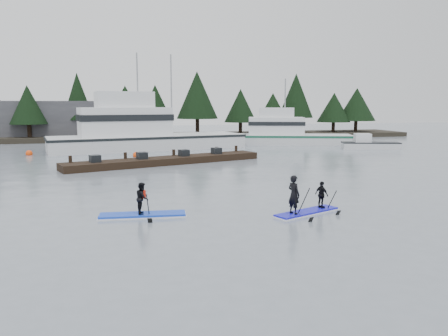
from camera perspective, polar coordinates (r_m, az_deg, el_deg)
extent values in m
plane|color=slate|center=(18.38, 4.46, -6.01)|extent=(160.00, 160.00, 0.00)
cube|color=#2D281E|center=(59.33, -8.29, 4.09)|extent=(70.00, 8.00, 0.60)
cube|color=#4C4C51|center=(61.53, -21.67, 5.80)|extent=(18.00, 6.00, 5.00)
cube|color=silver|center=(45.72, -9.82, 2.62)|extent=(20.22, 8.94, 2.61)
cube|color=white|center=(45.01, -12.81, 5.92)|extent=(9.37, 5.46, 2.82)
cylinder|color=gray|center=(45.28, -11.20, 9.39)|extent=(0.14, 0.14, 8.21)
cube|color=silver|center=(51.48, 8.65, 3.24)|extent=(14.54, 8.05, 2.00)
cube|color=white|center=(51.24, 6.82, 5.49)|extent=(6.87, 4.65, 2.00)
cylinder|color=gray|center=(51.24, 7.96, 7.93)|extent=(0.14, 0.14, 6.39)
cube|color=silver|center=(47.83, 18.60, 2.80)|extent=(6.00, 3.35, 0.67)
cube|color=black|center=(33.89, -7.50, 0.97)|extent=(15.63, 7.08, 0.53)
sphere|color=#FF450C|center=(43.28, -24.10, 1.54)|extent=(0.59, 0.59, 0.59)
sphere|color=#FF450C|center=(38.94, -11.39, 1.42)|extent=(0.58, 0.58, 0.58)
cube|color=blue|center=(18.22, -10.57, -6.05)|extent=(3.53, 1.16, 0.13)
imported|color=black|center=(18.06, -10.63, -3.87)|extent=(0.54, 0.67, 1.28)
cube|color=red|center=(18.03, -10.65, -3.39)|extent=(0.32, 0.23, 0.32)
cylinder|color=black|center=(17.94, -9.82, -5.44)|extent=(0.24, 0.87, 1.50)
cube|color=#1515C8|center=(18.74, 10.76, -5.68)|extent=(3.18, 1.90, 0.11)
imported|color=black|center=(17.99, 9.11, -3.44)|extent=(0.58, 0.68, 1.59)
cylinder|color=black|center=(18.11, 10.13, -4.83)|extent=(0.28, 0.93, 1.61)
imported|color=black|center=(19.26, 12.64, -3.42)|extent=(0.53, 0.74, 1.16)
cylinder|color=black|center=(19.41, 13.57, -4.77)|extent=(0.26, 0.84, 1.46)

